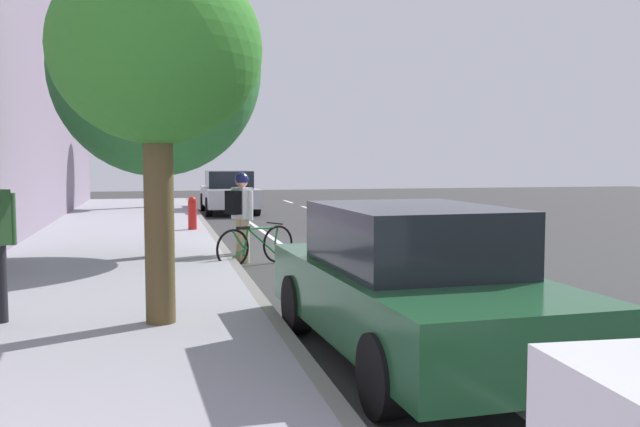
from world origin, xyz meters
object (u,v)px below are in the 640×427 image
Objects in this scene: parked_sedan_green_second at (411,285)px; street_tree_mid_block at (156,69)px; street_tree_far_end at (156,52)px; fire_hydrant at (192,213)px; bicycle_at_curb at (256,245)px; street_tree_near_cyclist at (157,108)px; cyclist_with_backpack at (241,208)px; parked_sedan_silver_nearest at (229,192)px.

parked_sedan_green_second is 7.83m from street_tree_mid_block.
street_tree_far_end reaches higher than fire_hydrant.
street_tree_far_end reaches higher than bicycle_at_curb.
parked_sedan_green_second is at bearing 96.56° from street_tree_near_cyclist.
cyclist_with_backpack is at bearing 96.26° from street_tree_near_cyclist.
street_tree_mid_block is 6.41× the size of fire_hydrant.
parked_sedan_silver_nearest is at bearing 147.48° from street_tree_near_cyclist.
cyclist_with_backpack is at bearing -63.13° from bicycle_at_curb.
parked_sedan_green_second is at bearing 89.71° from parked_sedan_silver_nearest.
cyclist_with_backpack is (0.87, -6.91, 0.29)m from parked_sedan_green_second.
bicycle_at_curb is at bearing 86.64° from parked_sedan_silver_nearest.
parked_sedan_silver_nearest is at bearing -102.67° from fire_hydrant.
parked_sedan_green_second is 6.51m from bicycle_at_curb.
street_tree_far_end reaches higher than cyclist_with_backpack.
bicycle_at_curb is 0.33× the size of street_tree_near_cyclist.
street_tree_mid_block is 1.34× the size of street_tree_far_end.
street_tree_near_cyclist reaches higher than street_tree_far_end.
bicycle_at_curb is 3.67m from street_tree_mid_block.
fire_hydrant is at bearing -82.57° from parked_sedan_green_second.
street_tree_mid_block is 5.44m from street_tree_far_end.
street_tree_near_cyclist is (2.37, -20.64, 3.05)m from parked_sedan_green_second.
street_tree_far_end is (0.00, 19.15, -0.69)m from street_tree_near_cyclist.
parked_sedan_silver_nearest is 17.91m from street_tree_far_end.
street_tree_far_end is at bearing 74.45° from cyclist_with_backpack.
street_tree_mid_block reaches higher than fire_hydrant.
bicycle_at_curb is 0.38× the size of street_tree_far_end.
street_tree_mid_block is at bearing 80.31° from fire_hydrant.
street_tree_mid_block reaches higher than bicycle_at_curb.
parked_sedan_green_second reaches higher than fire_hydrant.
cyclist_with_backpack reaches higher than parked_sedan_silver_nearest.
fire_hydrant is at bearing -94.63° from street_tree_far_end.
street_tree_far_end is (2.37, -1.49, 2.36)m from parked_sedan_green_second.
street_tree_near_cyclist is at bearing -83.74° from cyclist_with_backpack.
bicycle_at_curb is at bearing -109.14° from street_tree_far_end.
cyclist_with_backpack reaches higher than fire_hydrant.
cyclist_with_backpack is (0.22, -0.44, 0.66)m from bicycle_at_curb.
parked_sedan_green_second is at bearing 97.43° from fire_hydrant.
bicycle_at_curb is 14.68m from street_tree_near_cyclist.
parked_sedan_silver_nearest is 0.98× the size of parked_sedan_green_second.
parked_sedan_green_second is (0.10, 19.07, 0.00)m from parked_sedan_silver_nearest.
parked_sedan_silver_nearest is 2.57× the size of cyclist_with_backpack.
street_tree_far_end is at bearing 90.00° from street_tree_mid_block.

